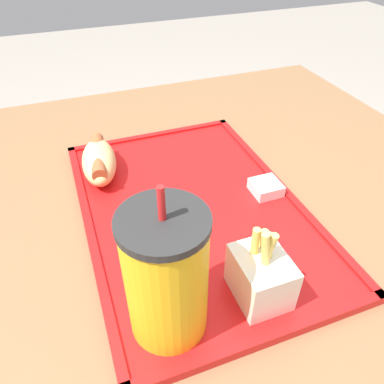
{
  "coord_description": "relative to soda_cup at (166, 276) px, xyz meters",
  "views": [
    {
      "loc": [
        -0.38,
        0.16,
        1.14
      ],
      "look_at": [
        0.02,
        0.01,
        0.79
      ],
      "focal_mm": 35.0,
      "sensor_mm": 36.0,
      "label": 1
    }
  ],
  "objects": [
    {
      "name": "hot_dog_far",
      "position": [
        0.31,
        0.02,
        -0.05
      ],
      "size": [
        0.13,
        0.07,
        0.05
      ],
      "color": "#DBB270",
      "rests_on": "food_tray"
    },
    {
      "name": "dining_table",
      "position": [
        0.15,
        -0.1,
        -0.46
      ],
      "size": [
        1.02,
        1.01,
        0.75
      ],
      "color": "brown",
      "rests_on": "ground_plane"
    },
    {
      "name": "food_tray",
      "position": [
        0.17,
        -0.09,
        -0.08
      ],
      "size": [
        0.47,
        0.32,
        0.01
      ],
      "color": "red",
      "rests_on": "dining_table"
    },
    {
      "name": "soda_cup",
      "position": [
        0.0,
        0.0,
        0.0
      ],
      "size": [
        0.09,
        0.09,
        0.19
      ],
      "color": "gold",
      "rests_on": "food_tray"
    },
    {
      "name": "sauce_cup_mayo",
      "position": [
        0.17,
        -0.22,
        -0.07
      ],
      "size": [
        0.04,
        0.04,
        0.02
      ],
      "color": "silver",
      "rests_on": "food_tray"
    },
    {
      "name": "fries_carton",
      "position": [
        -0.0,
        -0.11,
        -0.04
      ],
      "size": [
        0.07,
        0.06,
        0.1
      ],
      "color": "silver",
      "rests_on": "food_tray"
    }
  ]
}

